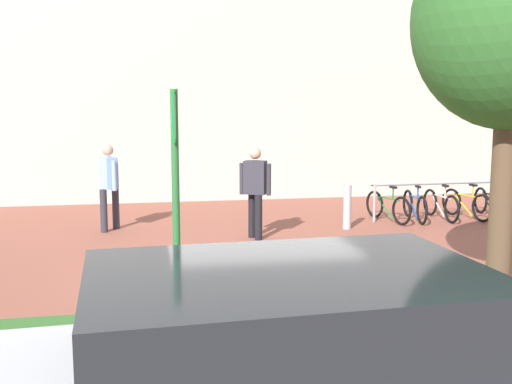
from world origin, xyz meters
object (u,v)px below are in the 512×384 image
bike_at_sign (186,302)px  bike_rack_cluster (453,203)px  person_suited_dark (255,187)px  parking_sign_post (175,180)px  person_shirt_blue (109,182)px  tree_sidewalk (512,23)px  bollard_steel (347,207)px

bike_at_sign → bike_rack_cluster: bike_at_sign is taller
person_suited_dark → bike_rack_cluster: bearing=14.2°
parking_sign_post → bike_rack_cluster: bearing=42.9°
bike_at_sign → person_shirt_blue: person_shirt_blue is taller
bike_at_sign → person_shirt_blue: 5.93m
tree_sidewalk → bike_at_sign: size_ratio=2.78×
bike_rack_cluster → person_shirt_blue: 7.40m
parking_sign_post → person_shirt_blue: bearing=99.7°
bollard_steel → bike_rack_cluster: bearing=13.3°
parking_sign_post → bollard_steel: size_ratio=2.97×
bike_rack_cluster → person_suited_dark: size_ratio=2.19×
person_suited_dark → parking_sign_post: bearing=-109.8°
bike_at_sign → bollard_steel: bearing=54.7°
person_suited_dark → bollard_steel: bearing=15.5°
parking_sign_post → person_shirt_blue: parking_sign_post is taller
bike_at_sign → bollard_steel: 6.22m
bike_at_sign → bike_rack_cluster: 8.46m
tree_sidewalk → person_suited_dark: 5.68m
tree_sidewalk → bollard_steel: (-0.07, 5.25, -2.96)m
person_suited_dark → tree_sidewalk: bearing=-66.3°
parking_sign_post → bike_rack_cluster: 8.79m
parking_sign_post → person_shirt_blue: 6.12m
bike_rack_cluster → person_shirt_blue: bearing=179.4°
person_suited_dark → person_shirt_blue: (-2.72, 1.26, 0.00)m
parking_sign_post → person_suited_dark: bearing=70.2°
bike_at_sign → bike_rack_cluster: bearing=42.4°
tree_sidewalk → person_shirt_blue: 8.02m
person_shirt_blue → bollard_steel: bearing=-8.6°
tree_sidewalk → bollard_steel: bearing=90.8°
parking_sign_post → bike_at_sign: size_ratio=1.59×
tree_sidewalk → bollard_steel: size_ratio=5.19×
tree_sidewalk → bike_rack_cluster: (2.59, 5.88, -3.07)m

